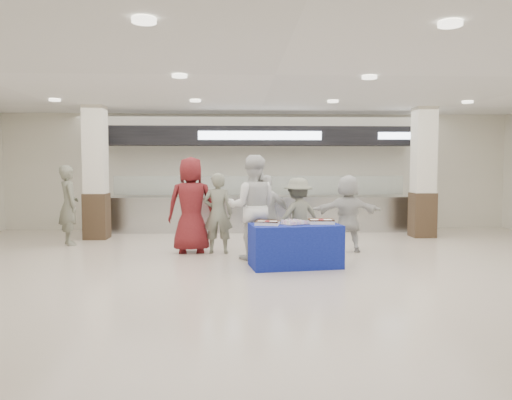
{
  "coord_description": "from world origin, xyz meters",
  "views": [
    {
      "loc": [
        -0.61,
        -7.95,
        1.78
      ],
      "look_at": [
        -0.24,
        1.6,
        1.11
      ],
      "focal_mm": 35.0,
      "sensor_mm": 36.0,
      "label": 1
    }
  ],
  "objects_px": {
    "display_table": "(295,246)",
    "civilian_white": "(348,213)",
    "sheet_cake_left": "(267,222)",
    "chef_short": "(267,215)",
    "sheet_cake_right": "(321,221)",
    "chef_tall": "(253,207)",
    "soldier_b": "(298,217)",
    "cupcake_tray": "(294,222)",
    "soldier_bg": "(69,205)",
    "soldier_a": "(218,213)",
    "civilian_maroon": "(191,205)"
  },
  "relations": [
    {
      "from": "cupcake_tray",
      "to": "soldier_bg",
      "type": "distance_m",
      "value": 5.43
    },
    {
      "from": "civilian_maroon",
      "to": "soldier_b",
      "type": "xyz_separation_m",
      "value": [
        2.12,
        -0.49,
        -0.21
      ]
    },
    {
      "from": "cupcake_tray",
      "to": "soldier_b",
      "type": "xyz_separation_m",
      "value": [
        0.19,
        1.02,
        -0.02
      ]
    },
    {
      "from": "sheet_cake_right",
      "to": "soldier_b",
      "type": "relative_size",
      "value": 0.29
    },
    {
      "from": "chef_short",
      "to": "display_table",
      "type": "bearing_deg",
      "value": 117.14
    },
    {
      "from": "chef_short",
      "to": "soldier_b",
      "type": "distance_m",
      "value": 0.61
    },
    {
      "from": "soldier_bg",
      "to": "sheet_cake_right",
      "type": "bearing_deg",
      "value": -145.14
    },
    {
      "from": "sheet_cake_left",
      "to": "chef_short",
      "type": "relative_size",
      "value": 0.28
    },
    {
      "from": "chef_short",
      "to": "soldier_bg",
      "type": "xyz_separation_m",
      "value": [
        -4.35,
        1.47,
        0.1
      ]
    },
    {
      "from": "sheet_cake_left",
      "to": "soldier_a",
      "type": "xyz_separation_m",
      "value": [
        -0.91,
        1.48,
        0.02
      ]
    },
    {
      "from": "cupcake_tray",
      "to": "civilian_maroon",
      "type": "bearing_deg",
      "value": 141.98
    },
    {
      "from": "display_table",
      "to": "civilian_white",
      "type": "relative_size",
      "value": 0.98
    },
    {
      "from": "sheet_cake_right",
      "to": "soldier_b",
      "type": "height_order",
      "value": "soldier_b"
    },
    {
      "from": "soldier_a",
      "to": "chef_short",
      "type": "bearing_deg",
      "value": 171.76
    },
    {
      "from": "sheet_cake_right",
      "to": "civilian_white",
      "type": "bearing_deg",
      "value": 60.62
    },
    {
      "from": "sheet_cake_left",
      "to": "chef_short",
      "type": "height_order",
      "value": "chef_short"
    },
    {
      "from": "chef_tall",
      "to": "soldier_b",
      "type": "xyz_separation_m",
      "value": [
        0.89,
        0.23,
        -0.22
      ]
    },
    {
      "from": "cupcake_tray",
      "to": "civilian_white",
      "type": "distance_m",
      "value": 1.96
    },
    {
      "from": "display_table",
      "to": "chef_tall",
      "type": "bearing_deg",
      "value": 123.92
    },
    {
      "from": "chef_tall",
      "to": "soldier_b",
      "type": "height_order",
      "value": "chef_tall"
    },
    {
      "from": "sheet_cake_left",
      "to": "display_table",
      "type": "bearing_deg",
      "value": 8.06
    },
    {
      "from": "soldier_bg",
      "to": "chef_short",
      "type": "bearing_deg",
      "value": -137.88
    },
    {
      "from": "sheet_cake_left",
      "to": "soldier_a",
      "type": "height_order",
      "value": "soldier_a"
    },
    {
      "from": "sheet_cake_left",
      "to": "civilian_maroon",
      "type": "xyz_separation_m",
      "value": [
        -1.45,
        1.58,
        0.18
      ]
    },
    {
      "from": "sheet_cake_left",
      "to": "chef_tall",
      "type": "bearing_deg",
      "value": 104.76
    },
    {
      "from": "cupcake_tray",
      "to": "soldier_a",
      "type": "bearing_deg",
      "value": 134.55
    },
    {
      "from": "display_table",
      "to": "civilian_white",
      "type": "height_order",
      "value": "civilian_white"
    },
    {
      "from": "soldier_b",
      "to": "sheet_cake_left",
      "type": "bearing_deg",
      "value": 35.56
    },
    {
      "from": "sheet_cake_right",
      "to": "civilian_maroon",
      "type": "distance_m",
      "value": 2.8
    },
    {
      "from": "sheet_cake_right",
      "to": "chef_tall",
      "type": "xyz_separation_m",
      "value": [
        -1.19,
        0.7,
        0.19
      ]
    },
    {
      "from": "civilian_maroon",
      "to": "chef_short",
      "type": "bearing_deg",
      "value": 163.77
    },
    {
      "from": "sheet_cake_right",
      "to": "soldier_bg",
      "type": "relative_size",
      "value": 0.25
    },
    {
      "from": "cupcake_tray",
      "to": "civilian_white",
      "type": "xyz_separation_m",
      "value": [
        1.27,
        1.49,
        0.01
      ]
    },
    {
      "from": "sheet_cake_left",
      "to": "soldier_bg",
      "type": "xyz_separation_m",
      "value": [
        -4.28,
        2.71,
        0.1
      ]
    },
    {
      "from": "cupcake_tray",
      "to": "sheet_cake_right",
      "type": "bearing_deg",
      "value": 10.79
    },
    {
      "from": "sheet_cake_right",
      "to": "soldier_bg",
      "type": "bearing_deg",
      "value": 154.1
    },
    {
      "from": "display_table",
      "to": "soldier_a",
      "type": "relative_size",
      "value": 0.95
    },
    {
      "from": "chef_tall",
      "to": "chef_short",
      "type": "relative_size",
      "value": 1.24
    },
    {
      "from": "soldier_a",
      "to": "chef_short",
      "type": "height_order",
      "value": "soldier_a"
    },
    {
      "from": "civilian_maroon",
      "to": "soldier_b",
      "type": "distance_m",
      "value": 2.18
    },
    {
      "from": "sheet_cake_right",
      "to": "chef_tall",
      "type": "distance_m",
      "value": 1.39
    },
    {
      "from": "display_table",
      "to": "civilian_white",
      "type": "bearing_deg",
      "value": 41.61
    },
    {
      "from": "cupcake_tray",
      "to": "civilian_maroon",
      "type": "height_order",
      "value": "civilian_maroon"
    },
    {
      "from": "soldier_a",
      "to": "soldier_bg",
      "type": "distance_m",
      "value": 3.59
    },
    {
      "from": "display_table",
      "to": "civilian_maroon",
      "type": "xyz_separation_m",
      "value": [
        -1.94,
        1.51,
        0.6
      ]
    },
    {
      "from": "soldier_a",
      "to": "civilian_maroon",
      "type": "bearing_deg",
      "value": -5.32
    },
    {
      "from": "display_table",
      "to": "soldier_b",
      "type": "bearing_deg",
      "value": 72.0
    },
    {
      "from": "soldier_a",
      "to": "soldier_b",
      "type": "height_order",
      "value": "soldier_a"
    },
    {
      "from": "sheet_cake_left",
      "to": "civilian_white",
      "type": "relative_size",
      "value": 0.28
    },
    {
      "from": "sheet_cake_right",
      "to": "soldier_b",
      "type": "distance_m",
      "value": 0.97
    }
  ]
}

